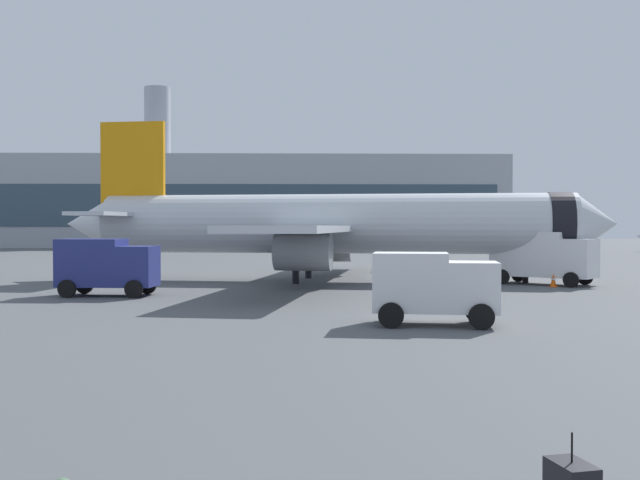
% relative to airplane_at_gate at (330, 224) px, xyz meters
% --- Properties ---
extents(airplane_at_gate, '(35.67, 32.35, 10.50)m').
position_rel_airplane_at_gate_xyz_m(airplane_at_gate, '(0.00, 0.00, 0.00)').
color(airplane_at_gate, silver).
rests_on(airplane_at_gate, ground).
extents(service_truck, '(4.97, 2.87, 2.90)m').
position_rel_airplane_at_gate_xyz_m(service_truck, '(-11.69, -9.57, -2.05)').
color(service_truck, navy).
rests_on(service_truck, ground).
extents(fuel_truck, '(6.17, 5.65, 3.20)m').
position_rel_airplane_at_gate_xyz_m(fuel_truck, '(12.82, -2.92, -1.88)').
color(fuel_truck, white).
rests_on(fuel_truck, ground).
extents(cargo_van, '(4.66, 2.92, 2.60)m').
position_rel_airplane_at_gate_xyz_m(cargo_van, '(2.93, -20.90, -2.21)').
color(cargo_van, white).
rests_on(cargo_van, ground).
extents(safety_cone_near, '(0.44, 0.44, 0.60)m').
position_rel_airplane_at_gate_xyz_m(safety_cone_near, '(3.81, 9.07, -3.36)').
color(safety_cone_near, '#F2590C').
rests_on(safety_cone_near, ground).
extents(safety_cone_mid, '(0.44, 0.44, 0.80)m').
position_rel_airplane_at_gate_xyz_m(safety_cone_mid, '(12.89, -4.71, -3.26)').
color(safety_cone_mid, '#F2590C').
rests_on(safety_cone_mid, ground).
extents(safety_cone_far, '(0.44, 0.44, 0.59)m').
position_rel_airplane_at_gate_xyz_m(safety_cone_far, '(8.25, -8.97, -3.37)').
color(safety_cone_far, '#F2590C').
rests_on(safety_cone_far, ground).
extents(safety_cone_outer, '(0.44, 0.44, 0.74)m').
position_rel_airplane_at_gate_xyz_m(safety_cone_outer, '(-11.23, -4.51, -3.29)').
color(safety_cone_outer, '#F2590C').
rests_on(safety_cone_outer, ground).
extents(terminal_building, '(100.94, 16.50, 27.23)m').
position_rel_airplane_at_gate_xyz_m(terminal_building, '(-18.06, 79.38, 4.08)').
color(terminal_building, '#9EA3AD').
rests_on(terminal_building, ground).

